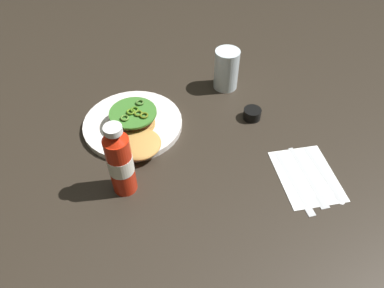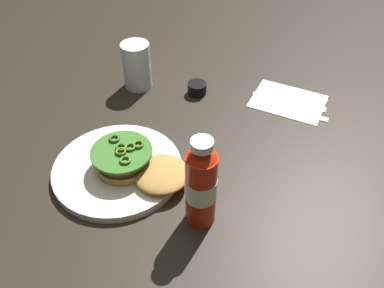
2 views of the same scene
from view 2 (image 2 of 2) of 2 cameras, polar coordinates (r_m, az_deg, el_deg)
name	(u,v)px [view 2 (image 2 of 2)]	position (r m, az deg, el deg)	size (l,w,h in m)	color
ground_plane	(186,148)	(0.91, -0.83, -0.57)	(3.00, 3.00, 0.00)	#2A231B
dinner_plate	(118,169)	(0.87, -10.54, -3.50)	(0.27, 0.27, 0.02)	white
burger_sandwich	(137,164)	(0.83, -7.83, -2.86)	(0.21, 0.13, 0.05)	#BD8742
ketchup_bottle	(201,186)	(0.71, 1.30, -5.95)	(0.06, 0.06, 0.20)	red
water_glass	(137,66)	(1.08, -7.87, 10.99)	(0.07, 0.07, 0.13)	silver
condiment_cup	(197,88)	(1.07, 0.73, 7.93)	(0.05, 0.05, 0.03)	black
napkin	(288,101)	(1.08, 13.51, 5.98)	(0.18, 0.14, 0.00)	white
butter_knife	(294,111)	(1.04, 14.29, 4.59)	(0.20, 0.02, 0.00)	silver
fork_utensil	(295,102)	(1.07, 14.52, 5.86)	(0.19, 0.02, 0.00)	silver
spoon_utensil	(303,94)	(1.11, 15.58, 6.89)	(0.18, 0.03, 0.00)	silver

